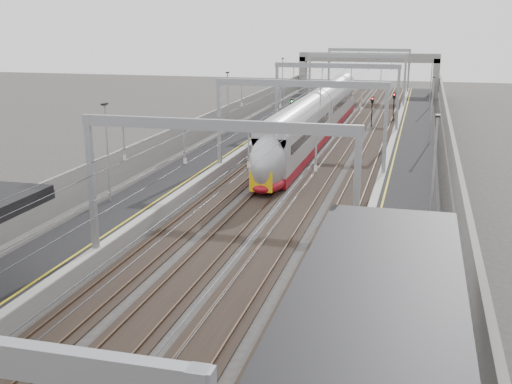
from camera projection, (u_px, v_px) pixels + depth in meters
The scene contains 11 objects.
platform_left at pixel (212, 161), 53.54m from camera, with size 4.00×120.00×1.00m, color black.
platform_right at pixel (408, 172), 49.65m from camera, with size 4.00×120.00×1.00m, color black.
tracks at pixel (306, 171), 51.71m from camera, with size 11.40×140.00×0.20m.
overhead_line at pixel (321, 87), 56.32m from camera, with size 13.00×140.00×6.60m.
overbridge at pixel (369, 63), 101.77m from camera, with size 22.00×2.20×6.90m.
wall_left at pixel (175, 146), 54.04m from camera, with size 0.30×120.00×3.20m, color slate.
wall_right at pixel (452, 160), 48.58m from camera, with size 0.30×120.00×3.20m, color slate.
train at pixel (314, 123), 63.48m from camera, with size 2.55×46.55×4.05m.
signal_green at pixel (292, 109), 70.75m from camera, with size 0.32×0.32×3.48m.
signal_red_near at pixel (372, 106), 73.14m from camera, with size 0.32×0.32×3.48m.
signal_red_far at pixel (394, 101), 77.20m from camera, with size 0.32×0.32×3.48m.
Camera 1 is at (8.81, -4.77, 11.81)m, focal length 45.00 mm.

